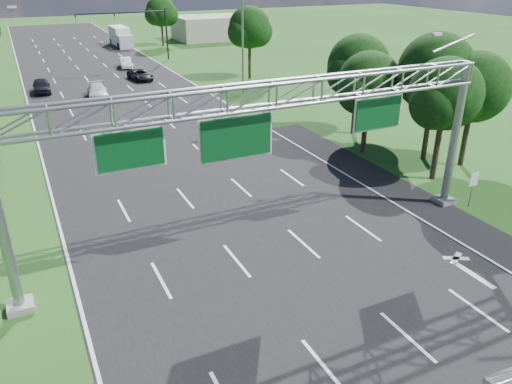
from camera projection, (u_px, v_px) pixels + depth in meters
ground at (162, 140)px, 39.03m from camera, size 220.00×220.00×0.00m
road at (162, 140)px, 39.03m from camera, size 18.00×180.00×0.02m
road_flare at (402, 194)px, 29.97m from camera, size 3.00×30.00×0.02m
sign_gantry at (274, 108)px, 21.55m from camera, size 23.50×1.00×9.56m
regulatory_sign at (473, 182)px, 27.74m from camera, size 0.60×0.08×2.10m
traffic_signal at (141, 23)px, 68.47m from camera, size 12.21×0.24×7.00m
streetlight_r_mid at (241, 41)px, 49.35m from camera, size 2.97×0.22×10.16m
tree_cluster_right at (413, 81)px, 33.81m from camera, size 9.91×14.60×8.68m
tree_verge_rd at (250, 29)px, 57.79m from camera, size 5.76×4.80×8.28m
tree_verge_re at (161, 13)px, 81.73m from camera, size 5.76×4.80×7.84m
building_right at (210, 28)px, 90.23m from camera, size 12.00×9.00×4.00m
car_queue_a at (97, 91)px, 51.16m from camera, size 2.22×4.71×1.33m
car_queue_b at (140, 75)px, 58.90m from camera, size 2.56×4.58×1.21m
car_queue_c at (41, 86)px, 53.02m from camera, size 1.89×4.34×1.46m
car_queue_d at (126, 63)px, 65.83m from camera, size 1.92×4.15×1.32m
box_truck at (121, 37)px, 82.78m from camera, size 2.47×8.09×3.05m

